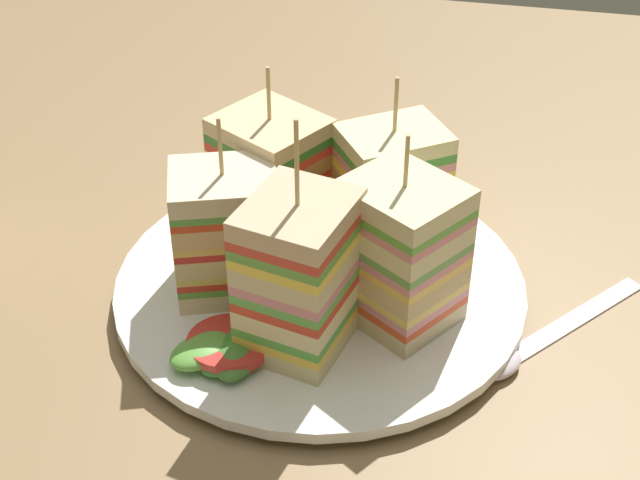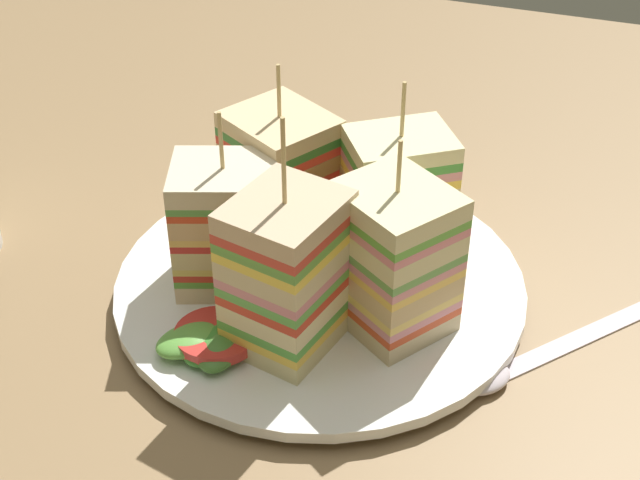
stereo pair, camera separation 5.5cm
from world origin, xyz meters
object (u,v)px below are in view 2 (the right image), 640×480
Objects in this scene: plate at (320,286)px; sandwich_wedge_1 at (280,271)px; sandwich_wedge_0 at (228,226)px; sandwich_wedge_3 at (397,197)px; sandwich_wedge_4 at (282,178)px; sandwich_wedge_2 at (393,258)px; spoon at (511,366)px.

sandwich_wedge_1 is (0.42, 5.40, 5.04)cm from plate.
plate is at bearing -1.34° from sandwich_wedge_0.
sandwich_wedge_0 is 10.42cm from sandwich_wedge_3.
sandwich_wedge_3 reaches higher than plate.
sandwich_wedge_0 is 5.60cm from sandwich_wedge_4.
sandwich_wedge_2 is 10.63cm from sandwich_wedge_4.
sandwich_wedge_4 reaches higher than sandwich_wedge_0.
plate is at bearing 8.76° from sandwich_wedge_1.
sandwich_wedge_0 is 6.07cm from sandwich_wedge_1.
spoon is at bearing -64.62° from sandwich_wedge_1.
sandwich_wedge_1 is 6.35cm from sandwich_wedge_2.
sandwich_wedge_1 reaches higher than sandwich_wedge_0.
sandwich_wedge_4 reaches higher than plate.
sandwich_wedge_3 reaches higher than sandwich_wedge_0.
sandwich_wedge_4 is (7.39, 0.31, 0.05)cm from sandwich_wedge_3.
plate is 7.00cm from sandwich_wedge_0.
sandwich_wedge_3 is 1.00× the size of sandwich_wedge_4.
sandwich_wedge_3 is at bearing -87.42° from spoon.
plate is 2.18× the size of sandwich_wedge_0.
sandwich_wedge_4 is 18.10cm from spoon.
plate is 2.09× the size of sandwich_wedge_4.
sandwich_wedge_2 is 8.98cm from spoon.
sandwich_wedge_0 is 0.96× the size of sandwich_wedge_4.
sandwich_wedge_3 is (-3.95, -9.51, -0.30)cm from sandwich_wedge_1.
plate is at bearing 12.02° from sandwich_wedge_2.
sandwich_wedge_1 is 14.04cm from spoon.
sandwich_wedge_2 is at bearing 69.16° from sandwich_wedge_3.
sandwich_wedge_1 is at bearing -37.31° from spoon.
sandwich_wedge_1 is at bearing 85.56° from plate.
sandwich_wedge_4 is at bearing -31.77° from sandwich_wedge_3.
sandwich_wedge_0 is 0.96× the size of sandwich_wedge_3.
sandwich_wedge_4 reaches higher than sandwich_wedge_2.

